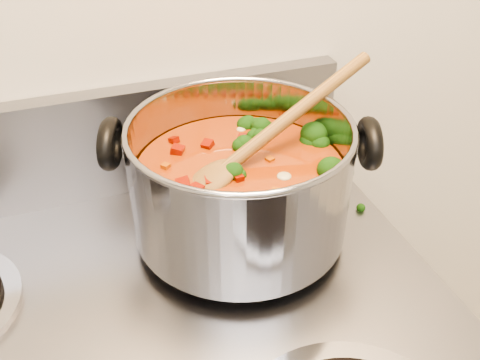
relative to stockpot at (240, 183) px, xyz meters
name	(u,v)px	position (x,y,z in m)	size (l,w,h in m)	color
stockpot	(240,183)	(0.00, 0.00, 0.00)	(0.34, 0.28, 0.17)	gray
wooden_spoon	(254,146)	(0.02, 0.01, 0.05)	(0.30, 0.12, 0.12)	olive
cooktop_crumbs	(300,196)	(0.11, 0.05, -0.08)	(0.29, 0.21, 0.01)	black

